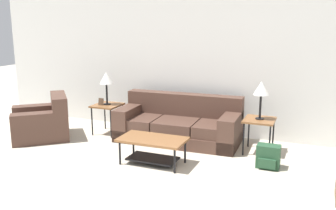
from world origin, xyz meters
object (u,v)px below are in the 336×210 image
coffee_table (153,145)px  table_lamp_right (261,89)px  couch (179,125)px  side_table_left (107,107)px  side_table_right (259,123)px  armchair (43,123)px  table_lamp_left (106,79)px  backpack (268,157)px

coffee_table → table_lamp_right: table_lamp_right is taller
couch → side_table_left: size_ratio=3.89×
side_table_left → side_table_right: same height
armchair → table_lamp_left: 1.43m
side_table_right → backpack: bearing=-68.6°
armchair → table_lamp_left: (0.96, 0.71, 0.78)m
side_table_left → table_lamp_right: bearing=-0.0°
couch → table_lamp_left: table_lamp_left is taller
armchair → table_lamp_right: table_lamp_right is taller
coffee_table → table_lamp_left: 1.99m
couch → side_table_left: bearing=-176.5°
side_table_right → table_lamp_right: (-0.00, -0.00, 0.55)m
table_lamp_left → backpack: bearing=-11.2°
armchair → side_table_left: (0.96, 0.71, 0.23)m
couch → armchair: (-2.40, -0.79, -0.01)m
side_table_left → table_lamp_right: size_ratio=0.91×
table_lamp_left → side_table_left: bearing=116.6°
couch → side_table_left: 1.45m
coffee_table → table_lamp_right: size_ratio=1.62×
couch → backpack: bearing=-22.8°
side_table_right → backpack: 0.75m
couch → side_table_right: 1.46m
coffee_table → table_lamp_left: size_ratio=1.62×
couch → table_lamp_right: bearing=-3.5°
side_table_right → table_lamp_right: table_lamp_right is taller
side_table_left → backpack: side_table_left is taller
side_table_left → armchair: bearing=-143.7°
armchair → backpack: armchair is taller
coffee_table → side_table_left: size_ratio=1.77×
couch → coffee_table: 1.21m
table_lamp_left → table_lamp_right: bearing=0.0°
coffee_table → table_lamp_left: (-1.46, 1.12, 0.76)m
armchair → table_lamp_right: (3.84, 0.71, 0.78)m
couch → backpack: (1.68, -0.71, -0.12)m
armchair → side_table_right: size_ratio=2.34×
table_lamp_left → table_lamp_right: 2.87m
side_table_left → backpack: bearing=-11.2°
couch → armchair: bearing=-161.7°
armchair → table_lamp_right: size_ratio=2.14×
table_lamp_left → table_lamp_right: size_ratio=1.00×
side_table_right → backpack: (0.24, -0.62, -0.34)m
armchair → couch: bearing=18.3°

